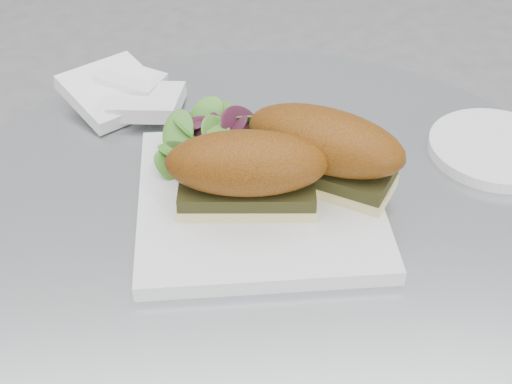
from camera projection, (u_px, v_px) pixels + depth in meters
table at (266, 371)px, 0.86m from camera, size 0.70×0.70×0.73m
plate at (259, 201)px, 0.71m from camera, size 0.24×0.24×0.02m
sandwich_left at (247, 171)px, 0.67m from camera, size 0.16×0.08×0.08m
sandwich_right at (325, 148)px, 0.70m from camera, size 0.18×0.15×0.08m
salad at (215, 138)px, 0.74m from camera, size 0.11×0.11×0.05m
napkin at (131, 102)px, 0.86m from camera, size 0.17×0.17×0.02m
saucer at (496, 148)px, 0.79m from camera, size 0.15×0.15×0.01m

